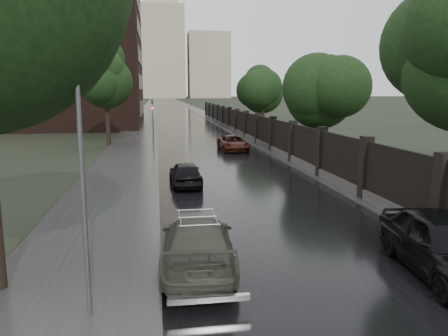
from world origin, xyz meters
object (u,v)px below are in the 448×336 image
tree_right_b (326,85)px  lamp_post (83,191)px  volga_sedan (198,244)px  tree_right_c (263,88)px  tree_left_far (106,82)px  car_right_far (233,143)px  car_right_near (445,245)px  traffic_light (153,121)px  hatchback_left (186,174)px

tree_right_b → lamp_post: size_ratio=1.37×
volga_sedan → tree_right_c: bearing=-102.3°
tree_left_far → car_right_far: 11.49m
tree_left_far → car_right_near: 29.97m
traffic_light → car_right_far: bearing=10.5°
tree_left_far → car_right_near: size_ratio=1.59×
tree_right_b → traffic_light: (-11.80, 2.99, -2.55)m
traffic_light → volga_sedan: (1.27, -21.17, -1.74)m
hatchback_left → car_right_near: car_right_near is taller
car_right_far → tree_right_c: bearing=66.0°
tree_right_b → hatchback_left: size_ratio=1.96×
lamp_post → car_right_near: bearing=6.6°
hatchback_left → car_right_far: (4.46, 12.25, -0.02)m
tree_right_b → hatchback_left: 13.74m
tree_left_far → hatchback_left: tree_left_far is taller
tree_right_c → car_right_far: tree_right_c is taller
traffic_light → volga_sedan: 21.28m
car_right_near → tree_right_c: bearing=89.1°
tree_right_b → car_right_near: bearing=-103.0°
lamp_post → hatchback_left: (2.71, 12.37, -2.06)m
volga_sedan → tree_left_far: bearing=-75.3°
tree_left_far → volga_sedan: bearing=-79.2°
lamp_post → volga_sedan: bearing=44.4°
tree_right_b → car_right_near: 20.47m
car_right_near → tree_right_b: bearing=83.0°
car_right_near → tree_left_far: bearing=117.7°
volga_sedan → car_right_far: bearing=-98.2°
lamp_post → car_right_near: size_ratio=1.10×
tree_right_c → car_right_far: bearing=-112.4°
tree_right_b → tree_right_c: 18.00m
tree_right_b → volga_sedan: tree_right_b is taller
lamp_post → volga_sedan: size_ratio=1.12×
tree_left_far → traffic_light: 6.84m
hatchback_left → car_right_near: 12.74m
hatchback_left → car_right_near: size_ratio=0.77×
tree_left_far → hatchback_left: 17.60m
tree_right_b → tree_left_far: bearing=152.7°
traffic_light → hatchback_left: size_ratio=1.12×
lamp_post → hatchback_left: 12.83m
volga_sedan → hatchback_left: volga_sedan is taller
tree_right_b → lamp_post: tree_right_b is taller
tree_left_far → car_right_near: (10.98, -27.53, -4.45)m
traffic_light → car_right_near: bearing=-72.1°
lamp_post → traffic_light: lamp_post is taller
traffic_light → tree_left_far: bearing=126.5°
volga_sedan → car_right_far: volga_sedan is taller
hatchback_left → car_right_far: 13.03m
tree_right_b → traffic_light: size_ratio=1.75×
tree_left_far → traffic_light: size_ratio=1.85×
tree_right_c → traffic_light: tree_right_c is taller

